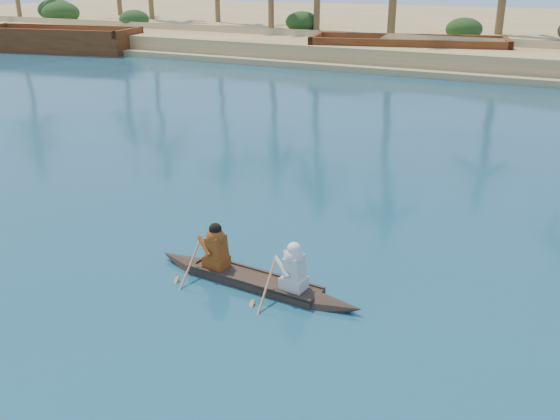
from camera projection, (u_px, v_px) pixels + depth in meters
The scene contains 3 objects.
canoe at pixel (254, 273), 12.11m from camera, with size 4.65×0.94×1.27m.
barge_left at pixel (57, 41), 46.95m from camera, with size 12.91×6.38×2.06m.
barge_mid at pixel (407, 53), 40.24m from camera, with size 13.01×7.02×2.06m.
Camera 1 is at (-0.58, -13.43, 5.76)m, focal length 40.00 mm.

